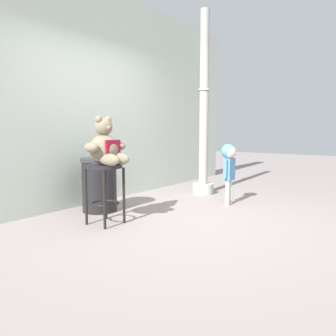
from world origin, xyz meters
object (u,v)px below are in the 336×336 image
(teddy_bear, at_px, (106,147))
(child_walking, at_px, (229,161))
(bar_stool_with_teddy, at_px, (105,181))
(lamppost, at_px, (204,122))
(trash_bin, at_px, (99,184))

(teddy_bear, distance_m, child_walking, 1.93)
(bar_stool_with_teddy, relative_size, child_walking, 0.79)
(bar_stool_with_teddy, distance_m, teddy_bear, 0.40)
(teddy_bear, distance_m, lamppost, 2.33)
(lamppost, bearing_deg, bar_stool_with_teddy, -179.39)
(bar_stool_with_teddy, bearing_deg, child_walking, -21.89)
(lamppost, bearing_deg, child_walking, -125.04)
(teddy_bear, bearing_deg, trash_bin, 54.94)
(bar_stool_with_teddy, xyz_separation_m, trash_bin, (0.39, 0.53, -0.14))
(bar_stool_with_teddy, height_order, lamppost, lamppost)
(bar_stool_with_teddy, bearing_deg, trash_bin, 53.50)
(bar_stool_with_teddy, distance_m, trash_bin, 0.68)
(teddy_bear, relative_size, lamppost, 0.18)
(teddy_bear, bearing_deg, bar_stool_with_teddy, 90.00)
(bar_stool_with_teddy, height_order, child_walking, child_walking)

